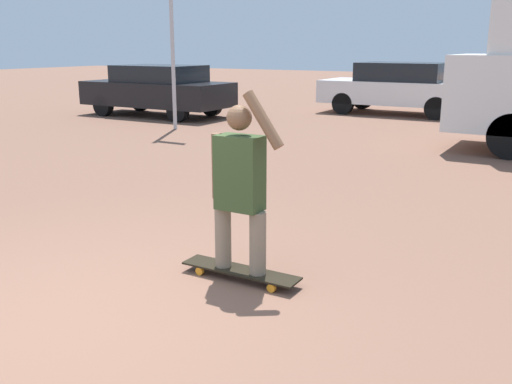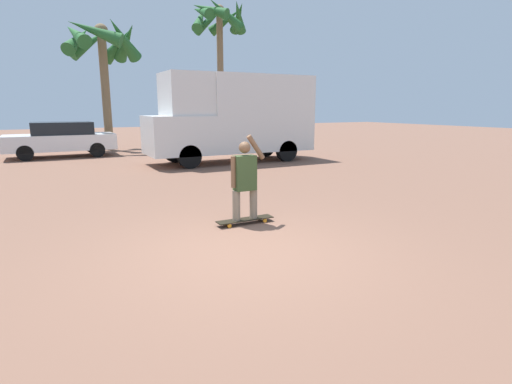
# 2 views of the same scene
# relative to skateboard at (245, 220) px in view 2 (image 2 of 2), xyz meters

# --- Properties ---
(ground_plane) EXTENTS (80.00, 80.00, 0.00)m
(ground_plane) POSITION_rel_skateboard_xyz_m (-0.69, -1.32, -0.07)
(ground_plane) COLOR brown
(skateboard) EXTENTS (1.07, 0.24, 0.09)m
(skateboard) POSITION_rel_skateboard_xyz_m (0.00, 0.00, 0.00)
(skateboard) COLOR black
(skateboard) RESTS_ON ground_plane
(person_skateboarder) EXTENTS (0.67, 0.22, 1.52)m
(person_skateboarder) POSITION_rel_skateboard_xyz_m (-0.00, -0.00, 0.79)
(person_skateboarder) COLOR gray
(person_skateboarder) RESTS_ON skateboard
(camper_van) EXTENTS (6.39, 2.03, 3.28)m
(camper_van) POSITION_rel_skateboard_xyz_m (3.47, 7.83, 1.69)
(camper_van) COLOR black
(camper_van) RESTS_ON ground_plane
(parked_car_white) EXTENTS (4.31, 1.88, 1.48)m
(parked_car_white) POSITION_rel_skateboard_xyz_m (-2.43, 12.69, 0.70)
(parked_car_white) COLOR black
(parked_car_white) RESTS_ON ground_plane
(palm_tree_near_van) EXTENTS (3.48, 3.44, 7.80)m
(palm_tree_near_van) POSITION_rel_skateboard_xyz_m (6.06, 15.35, 6.49)
(palm_tree_near_van) COLOR brown
(palm_tree_near_van) RESTS_ON ground_plane
(palm_tree_center_background) EXTENTS (3.75, 3.65, 6.15)m
(palm_tree_center_background) POSITION_rel_skateboard_xyz_m (-0.21, 14.76, 4.92)
(palm_tree_center_background) COLOR brown
(palm_tree_center_background) RESTS_ON ground_plane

